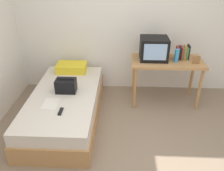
# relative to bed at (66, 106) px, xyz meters

# --- Properties ---
(ground_plane) EXTENTS (8.00, 8.00, 0.00)m
(ground_plane) POSITION_rel_bed_xyz_m (0.93, -0.87, -0.23)
(ground_plane) COLOR #84705B
(wall_back) EXTENTS (5.20, 0.10, 2.60)m
(wall_back) POSITION_rel_bed_xyz_m (0.93, 1.13, 1.07)
(wall_back) COLOR silver
(wall_back) RESTS_ON ground
(bed) EXTENTS (1.00, 2.00, 0.46)m
(bed) POSITION_rel_bed_xyz_m (0.00, 0.00, 0.00)
(bed) COLOR #B27F4C
(bed) RESTS_ON ground
(desk) EXTENTS (1.16, 0.60, 0.78)m
(desk) POSITION_rel_bed_xyz_m (1.60, 0.59, 0.45)
(desk) COLOR #B27F4C
(desk) RESTS_ON ground
(tv) EXTENTS (0.44, 0.39, 0.36)m
(tv) POSITION_rel_bed_xyz_m (1.37, 0.63, 0.73)
(tv) COLOR black
(tv) RESTS_ON desk
(water_bottle) EXTENTS (0.07, 0.07, 0.21)m
(water_bottle) POSITION_rel_bed_xyz_m (1.72, 0.53, 0.65)
(water_bottle) COLOR #3399DB
(water_bottle) RESTS_ON desk
(book_row) EXTENTS (0.20, 0.17, 0.23)m
(book_row) POSITION_rel_bed_xyz_m (1.85, 0.67, 0.65)
(book_row) COLOR #B72D33
(book_row) RESTS_ON desk
(picture_frame) EXTENTS (0.11, 0.02, 0.12)m
(picture_frame) POSITION_rel_bed_xyz_m (2.02, 0.47, 0.61)
(picture_frame) COLOR olive
(picture_frame) RESTS_ON desk
(pillow) EXTENTS (0.51, 0.34, 0.14)m
(pillow) POSITION_rel_bed_xyz_m (-0.03, 0.78, 0.30)
(pillow) COLOR yellow
(pillow) RESTS_ON bed
(handbag) EXTENTS (0.30, 0.20, 0.22)m
(handbag) POSITION_rel_bed_xyz_m (0.03, 0.05, 0.33)
(handbag) COLOR black
(handbag) RESTS_ON bed
(magazine) EXTENTS (0.21, 0.29, 0.01)m
(magazine) POSITION_rel_bed_xyz_m (-0.12, -0.30, 0.24)
(magazine) COLOR white
(magazine) RESTS_ON bed
(remote_dark) EXTENTS (0.04, 0.16, 0.02)m
(remote_dark) POSITION_rel_bed_xyz_m (0.07, -0.48, 0.24)
(remote_dark) COLOR black
(remote_dark) RESTS_ON bed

